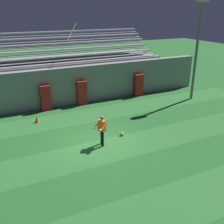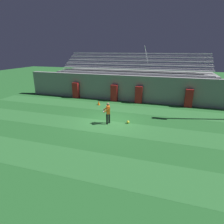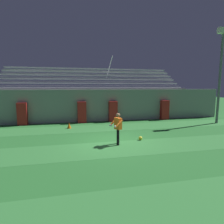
{
  "view_description": "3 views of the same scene",
  "coord_description": "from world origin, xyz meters",
  "px_view_note": "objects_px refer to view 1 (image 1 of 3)",
  "views": [
    {
      "loc": [
        -4.76,
        -11.91,
        6.78
      ],
      "look_at": [
        0.75,
        -0.51,
        1.75
      ],
      "focal_mm": 42.0,
      "sensor_mm": 36.0,
      "label": 1
    },
    {
      "loc": [
        4.46,
        -13.26,
        5.46
      ],
      "look_at": [
        0.33,
        -0.17,
        0.83
      ],
      "focal_mm": 30.0,
      "sensor_mm": 36.0,
      "label": 2
    },
    {
      "loc": [
        -2.23,
        -9.87,
        3.03
      ],
      "look_at": [
        0.06,
        0.52,
        1.59
      ],
      "focal_mm": 30.0,
      "sensor_mm": 36.0,
      "label": 3
    }
  ],
  "objects_px": {
    "floodlight_pole": "(198,36)",
    "traffic_cone": "(37,119)",
    "padding_pillar_gate_right": "(82,93)",
    "soccer_ball": "(122,134)",
    "padding_pillar_gate_left": "(46,98)",
    "padding_pillar_far_right": "(138,85)",
    "goalkeeper": "(102,129)"
  },
  "relations": [
    {
      "from": "padding_pillar_gate_left",
      "to": "traffic_cone",
      "type": "height_order",
      "value": "padding_pillar_gate_left"
    },
    {
      "from": "floodlight_pole",
      "to": "traffic_cone",
      "type": "bearing_deg",
      "value": 177.27
    },
    {
      "from": "padding_pillar_gate_right",
      "to": "goalkeeper",
      "type": "relative_size",
      "value": 1.07
    },
    {
      "from": "soccer_ball",
      "to": "traffic_cone",
      "type": "height_order",
      "value": "traffic_cone"
    },
    {
      "from": "padding_pillar_far_right",
      "to": "goalkeeper",
      "type": "relative_size",
      "value": 1.07
    },
    {
      "from": "padding_pillar_gate_right",
      "to": "goalkeeper",
      "type": "distance_m",
      "value": 6.64
    },
    {
      "from": "padding_pillar_far_right",
      "to": "soccer_ball",
      "type": "bearing_deg",
      "value": -127.87
    },
    {
      "from": "padding_pillar_gate_left",
      "to": "soccer_ball",
      "type": "xyz_separation_m",
      "value": [
        2.95,
        -6.02,
        -0.78
      ]
    },
    {
      "from": "padding_pillar_gate_left",
      "to": "soccer_ball",
      "type": "bearing_deg",
      "value": -63.91
    },
    {
      "from": "padding_pillar_gate_right",
      "to": "soccer_ball",
      "type": "distance_m",
      "value": 6.08
    },
    {
      "from": "goalkeeper",
      "to": "soccer_ball",
      "type": "height_order",
      "value": "goalkeeper"
    },
    {
      "from": "padding_pillar_gate_right",
      "to": "soccer_ball",
      "type": "bearing_deg",
      "value": -87.66
    },
    {
      "from": "padding_pillar_gate_right",
      "to": "traffic_cone",
      "type": "distance_m",
      "value": 4.32
    },
    {
      "from": "goalkeeper",
      "to": "traffic_cone",
      "type": "distance_m",
      "value": 5.23
    },
    {
      "from": "padding_pillar_gate_left",
      "to": "traffic_cone",
      "type": "bearing_deg",
      "value": -117.75
    },
    {
      "from": "traffic_cone",
      "to": "padding_pillar_gate_left",
      "type": "bearing_deg",
      "value": 62.25
    },
    {
      "from": "padding_pillar_gate_left",
      "to": "goalkeeper",
      "type": "relative_size",
      "value": 1.07
    },
    {
      "from": "padding_pillar_far_right",
      "to": "soccer_ball",
      "type": "xyz_separation_m",
      "value": [
        -4.68,
        -6.02,
        -0.78
      ]
    },
    {
      "from": "padding_pillar_gate_left",
      "to": "padding_pillar_far_right",
      "type": "xyz_separation_m",
      "value": [
        7.63,
        0.0,
        0.0
      ]
    },
    {
      "from": "padding_pillar_gate_right",
      "to": "goalkeeper",
      "type": "height_order",
      "value": "padding_pillar_gate_right"
    },
    {
      "from": "padding_pillar_gate_right",
      "to": "floodlight_pole",
      "type": "bearing_deg",
      "value": -17.21
    },
    {
      "from": "padding_pillar_far_right",
      "to": "floodlight_pole",
      "type": "distance_m",
      "value": 5.86
    },
    {
      "from": "padding_pillar_gate_left",
      "to": "padding_pillar_gate_right",
      "type": "relative_size",
      "value": 1.0
    },
    {
      "from": "padding_pillar_far_right",
      "to": "floodlight_pole",
      "type": "height_order",
      "value": "floodlight_pole"
    },
    {
      "from": "traffic_cone",
      "to": "floodlight_pole",
      "type": "bearing_deg",
      "value": -2.73
    },
    {
      "from": "padding_pillar_far_right",
      "to": "soccer_ball",
      "type": "distance_m",
      "value": 7.67
    },
    {
      "from": "padding_pillar_gate_right",
      "to": "floodlight_pole",
      "type": "distance_m",
      "value": 9.62
    },
    {
      "from": "padding_pillar_far_right",
      "to": "traffic_cone",
      "type": "xyz_separation_m",
      "value": [
        -8.69,
        -2.01,
        -0.68
      ]
    },
    {
      "from": "padding_pillar_gate_left",
      "to": "padding_pillar_gate_right",
      "type": "distance_m",
      "value": 2.7
    },
    {
      "from": "padding_pillar_gate_right",
      "to": "soccer_ball",
      "type": "relative_size",
      "value": 8.1
    },
    {
      "from": "padding_pillar_gate_left",
      "to": "floodlight_pole",
      "type": "bearing_deg",
      "value": -13.17
    },
    {
      "from": "padding_pillar_gate_right",
      "to": "soccer_ball",
      "type": "xyz_separation_m",
      "value": [
        0.25,
        -6.02,
        -0.78
      ]
    }
  ]
}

